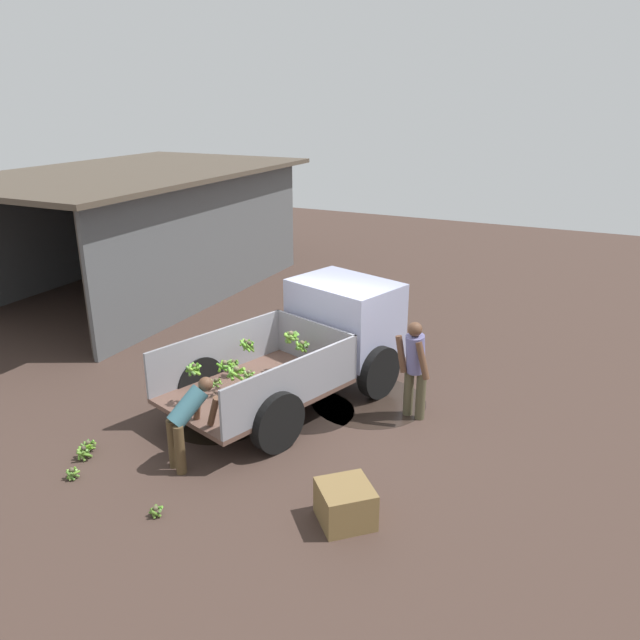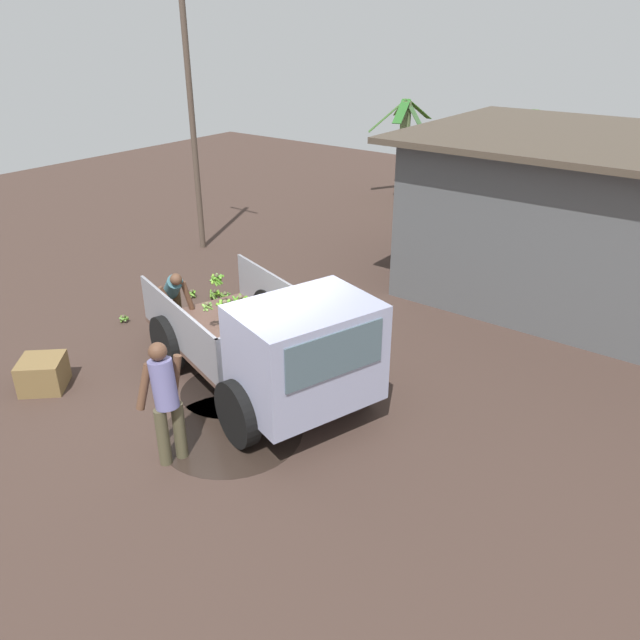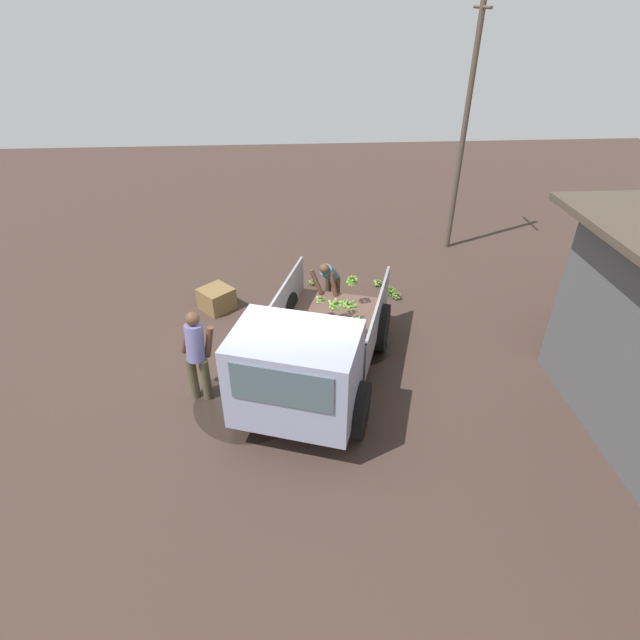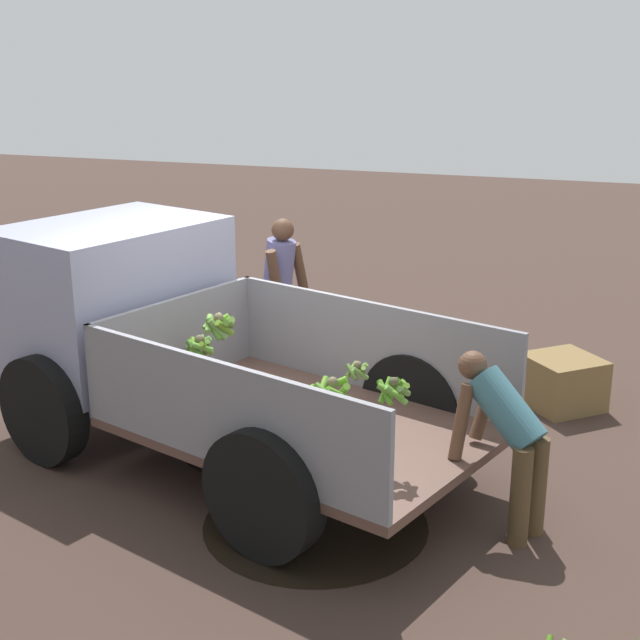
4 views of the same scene
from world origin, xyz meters
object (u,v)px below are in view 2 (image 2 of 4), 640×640
object	(u,v)px
person_foreground_visitor	(165,397)
banana_bunch_on_ground_2	(225,295)
banana_bunch_on_ground_0	(124,318)
utility_pole	(192,116)
person_worker_loading	(173,295)
cargo_truck	(286,350)
wooden_crate_0	(43,374)
banana_bunch_on_ground_1	(192,293)
banana_bunch_on_ground_3	(215,294)

from	to	relation	value
person_foreground_visitor	banana_bunch_on_ground_2	size ratio (longest dim) A/B	7.44
banana_bunch_on_ground_0	banana_bunch_on_ground_2	size ratio (longest dim) A/B	0.84
banana_bunch_on_ground_0	person_foreground_visitor	bearing A→B (deg)	-29.09
utility_pole	person_worker_loading	distance (m)	5.52
cargo_truck	wooden_crate_0	bearing A→B (deg)	-133.53
utility_pole	banana_bunch_on_ground_1	xyz separation A→B (m)	(2.20, -2.40, -3.19)
banana_bunch_on_ground_0	banana_bunch_on_ground_1	size ratio (longest dim) A/B	0.94
banana_bunch_on_ground_3	banana_bunch_on_ground_1	bearing A→B (deg)	-153.33
person_foreground_visitor	banana_bunch_on_ground_2	distance (m)	5.31
cargo_truck	person_worker_loading	xyz separation A→B (m)	(-3.28, 0.69, -0.24)
person_foreground_visitor	banana_bunch_on_ground_0	xyz separation A→B (m)	(-3.98, 2.21, -0.87)
cargo_truck	wooden_crate_0	xyz separation A→B (m)	(-3.50, -1.90, -0.77)
banana_bunch_on_ground_3	cargo_truck	bearing A→B (deg)	-30.08
banana_bunch_on_ground_1	person_worker_loading	bearing A→B (deg)	-51.76
banana_bunch_on_ground_2	wooden_crate_0	xyz separation A→B (m)	(0.15, -4.23, 0.15)
banana_bunch_on_ground_2	wooden_crate_0	distance (m)	4.24
person_worker_loading	wooden_crate_0	bearing A→B (deg)	-69.62
banana_bunch_on_ground_0	banana_bunch_on_ground_3	world-z (taller)	banana_bunch_on_ground_3
banana_bunch_on_ground_0	banana_bunch_on_ground_2	bearing A→B (deg)	67.38
person_worker_loading	banana_bunch_on_ground_0	distance (m)	1.41
cargo_truck	utility_pole	size ratio (longest dim) A/B	0.75
cargo_truck	banana_bunch_on_ground_0	xyz separation A→B (m)	(-4.47, 0.37, -0.93)
wooden_crate_0	banana_bunch_on_ground_0	bearing A→B (deg)	113.11
wooden_crate_0	person_worker_loading	bearing A→B (deg)	85.05
utility_pole	banana_bunch_on_ground_3	distance (m)	4.67
person_worker_loading	banana_bunch_on_ground_1	bearing A→B (deg)	153.57
wooden_crate_0	utility_pole	bearing A→B (deg)	115.59
person_foreground_visitor	person_worker_loading	world-z (taller)	person_foreground_visitor
person_foreground_visitor	banana_bunch_on_ground_2	bearing A→B (deg)	-38.52
cargo_truck	banana_bunch_on_ground_1	world-z (taller)	cargo_truck
person_worker_loading	utility_pole	bearing A→B (deg)	156.46
cargo_truck	banana_bunch_on_ground_0	size ratio (longest dim) A/B	24.21
cargo_truck	banana_bunch_on_ground_3	size ratio (longest dim) A/B	16.19
utility_pole	person_foreground_visitor	bearing A→B (deg)	-46.00
cargo_truck	banana_bunch_on_ground_2	size ratio (longest dim) A/B	20.41
person_worker_loading	banana_bunch_on_ground_0	size ratio (longest dim) A/B	6.73
banana_bunch_on_ground_1	banana_bunch_on_ground_3	xyz separation A→B (m)	(0.46, 0.23, 0.03)
banana_bunch_on_ground_0	banana_bunch_on_ground_1	distance (m)	1.63
cargo_truck	banana_bunch_on_ground_1	bearing A→B (deg)	173.22
person_foreground_visitor	person_worker_loading	xyz separation A→B (m)	(-2.79, 2.53, -0.19)
utility_pole	banana_bunch_on_ground_1	size ratio (longest dim) A/B	30.32
banana_bunch_on_ground_2	banana_bunch_on_ground_3	world-z (taller)	banana_bunch_on_ground_3
banana_bunch_on_ground_0	banana_bunch_on_ground_2	world-z (taller)	banana_bunch_on_ground_2
cargo_truck	person_foreground_visitor	distance (m)	1.91
person_worker_loading	banana_bunch_on_ground_2	size ratio (longest dim) A/B	5.67
cargo_truck	person_worker_loading	world-z (taller)	cargo_truck
person_foreground_visitor	banana_bunch_on_ground_1	xyz separation A→B (m)	(-3.82, 3.84, -0.87)
banana_bunch_on_ground_2	banana_bunch_on_ground_3	bearing A→B (deg)	-150.82
banana_bunch_on_ground_2	person_foreground_visitor	bearing A→B (deg)	-52.96
person_foreground_visitor	banana_bunch_on_ground_1	size ratio (longest dim) A/B	8.30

